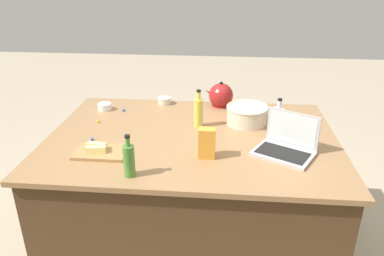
{
  "coord_description": "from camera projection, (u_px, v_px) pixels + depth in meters",
  "views": [
    {
      "loc": [
        -0.19,
        2.06,
        1.87
      ],
      "look_at": [
        0.0,
        0.0,
        0.95
      ],
      "focal_mm": 34.74,
      "sensor_mm": 36.0,
      "label": 1
    }
  ],
  "objects": [
    {
      "name": "kettle",
      "position": [
        221.0,
        96.0,
        2.73
      ],
      "size": [
        0.21,
        0.18,
        0.2
      ],
      "color": "maroon",
      "rests_on": "island_counter"
    },
    {
      "name": "cutting_board",
      "position": [
        101.0,
        152.0,
        2.06
      ],
      "size": [
        0.29,
        0.19,
        0.02
      ],
      "primitive_type": "cube",
      "color": "#AD7F4C",
      "rests_on": "island_counter"
    },
    {
      "name": "candy_3",
      "position": [
        301.0,
        142.0,
        2.19
      ],
      "size": [
        0.02,
        0.02,
        0.02
      ],
      "primitive_type": "sphere",
      "color": "#CC3399",
      "rests_on": "island_counter"
    },
    {
      "name": "ramekin_small",
      "position": [
        105.0,
        107.0,
        2.67
      ],
      "size": [
        0.1,
        0.1,
        0.05
      ],
      "primitive_type": "cylinder",
      "color": "white",
      "rests_on": "island_counter"
    },
    {
      "name": "laptop",
      "position": [
        286.0,
        145.0,
        2.06
      ],
      "size": [
        0.38,
        0.35,
        0.22
      ],
      "color": "#B7B7BC",
      "rests_on": "island_counter"
    },
    {
      "name": "candy_2",
      "position": [
        124.0,
        110.0,
        2.65
      ],
      "size": [
        0.02,
        0.02,
        0.02
      ],
      "primitive_type": "sphere",
      "color": "blue",
      "rests_on": "island_counter"
    },
    {
      "name": "ramekin_medium",
      "position": [
        165.0,
        101.0,
        2.79
      ],
      "size": [
        0.1,
        0.1,
        0.05
      ],
      "primitive_type": "cylinder",
      "color": "beige",
      "rests_on": "island_counter"
    },
    {
      "name": "bottle_olive",
      "position": [
        129.0,
        160.0,
        1.82
      ],
      "size": [
        0.06,
        0.06,
        0.22
      ],
      "color": "#4C8C38",
      "rests_on": "island_counter"
    },
    {
      "name": "island_counter",
      "position": [
        192.0,
        196.0,
        2.47
      ],
      "size": [
        1.76,
        1.23,
        0.9
      ],
      "color": "#4C331E",
      "rests_on": "ground"
    },
    {
      "name": "candy_0",
      "position": [
        99.0,
        121.0,
        2.47
      ],
      "size": [
        0.02,
        0.02,
        0.02
      ],
      "primitive_type": "sphere",
      "color": "yellow",
      "rests_on": "island_counter"
    },
    {
      "name": "bottle_vinegar",
      "position": [
        278.0,
        120.0,
        2.27
      ],
      "size": [
        0.06,
        0.06,
        0.23
      ],
      "color": "white",
      "rests_on": "island_counter"
    },
    {
      "name": "bottle_oil",
      "position": [
        199.0,
        112.0,
        2.37
      ],
      "size": [
        0.06,
        0.06,
        0.25
      ],
      "color": "#DBC64C",
      "rests_on": "island_counter"
    },
    {
      "name": "ground_plane",
      "position": [
        192.0,
        249.0,
        2.65
      ],
      "size": [
        12.0,
        12.0,
        0.0
      ],
      "primitive_type": "plane",
      "color": "#B7A88E"
    },
    {
      "name": "butter_stick_left",
      "position": [
        97.0,
        146.0,
        2.08
      ],
      "size": [
        0.11,
        0.05,
        0.04
      ],
      "primitive_type": "cube",
      "rotation": [
        0.0,
        0.0,
        -0.09
      ],
      "color": "#F4E58C",
      "rests_on": "cutting_board"
    },
    {
      "name": "candy_bag",
      "position": [
        207.0,
        143.0,
        1.99
      ],
      "size": [
        0.09,
        0.06,
        0.17
      ],
      "primitive_type": "cube",
      "color": "gold",
      "rests_on": "island_counter"
    },
    {
      "name": "butter_stick_right",
      "position": [
        96.0,
        150.0,
        2.03
      ],
      "size": [
        0.11,
        0.05,
        0.04
      ],
      "primitive_type": "cube",
      "rotation": [
        0.0,
        0.0,
        0.12
      ],
      "color": "#F4E58C",
      "rests_on": "cutting_board"
    },
    {
      "name": "mixing_bowl_large",
      "position": [
        247.0,
        114.0,
        2.43
      ],
      "size": [
        0.28,
        0.28,
        0.12
      ],
      "color": "beige",
      "rests_on": "island_counter"
    },
    {
      "name": "ramekin_wide",
      "position": [
        300.0,
        119.0,
        2.46
      ],
      "size": [
        0.08,
        0.08,
        0.04
      ],
      "primitive_type": "cylinder",
      "color": "slate",
      "rests_on": "island_counter"
    },
    {
      "name": "candy_1",
      "position": [
        92.0,
        139.0,
        2.22
      ],
      "size": [
        0.02,
        0.02,
        0.02
      ],
      "primitive_type": "sphere",
      "color": "blue",
      "rests_on": "island_counter"
    }
  ]
}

